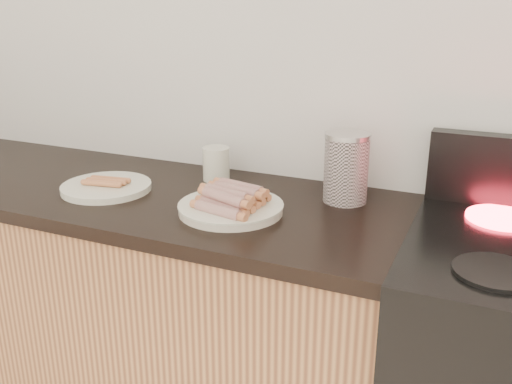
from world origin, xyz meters
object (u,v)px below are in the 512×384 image
at_px(main_plate, 231,209).
at_px(canister, 346,167).
at_px(side_plate, 106,187).
at_px(mug, 216,164).

bearing_deg(main_plate, canister, 39.81).
bearing_deg(side_plate, main_plate, -1.75).
bearing_deg(main_plate, mug, 125.37).
distance_m(side_plate, mug, 0.35).
xyz_separation_m(main_plate, mug, (-0.17, 0.24, 0.04)).
xyz_separation_m(side_plate, canister, (0.70, 0.21, 0.09)).
bearing_deg(mug, main_plate, -54.63).
relative_size(main_plate, side_plate, 1.06).
distance_m(canister, mug, 0.44).
relative_size(side_plate, mug, 2.53).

